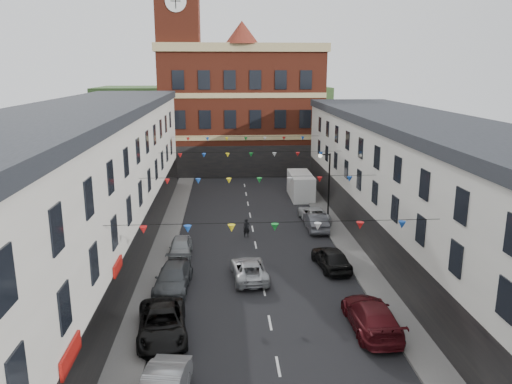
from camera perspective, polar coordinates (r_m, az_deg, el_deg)
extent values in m
plane|color=black|center=(30.85, 0.91, -11.17)|extent=(160.00, 160.00, 0.00)
cube|color=#605E5B|center=(32.88, -11.63, -9.68)|extent=(1.80, 64.00, 0.15)
cube|color=#605E5B|center=(33.82, 12.52, -9.04)|extent=(1.80, 64.00, 0.15)
cube|color=beige|center=(31.43, -21.19, -1.94)|extent=(8.00, 56.00, 10.00)
cube|color=black|center=(30.50, -22.08, 7.78)|extent=(8.40, 56.00, 0.70)
cube|color=black|center=(31.52, -13.55, -7.84)|extent=(0.12, 56.00, 3.20)
cube|color=silver|center=(33.23, 21.55, -2.04)|extent=(8.00, 56.00, 9.00)
cube|color=black|center=(32.32, 22.31, 6.26)|extent=(8.40, 56.00, 0.70)
cube|color=black|center=(32.63, 14.59, -7.15)|extent=(0.12, 56.00, 3.20)
cube|color=maroon|center=(66.12, -1.72, 9.07)|extent=(20.00, 12.00, 15.00)
cube|color=tan|center=(65.93, -1.78, 16.02)|extent=(20.60, 12.60, 1.00)
cone|color=maroon|center=(61.03, -1.62, 17.79)|extent=(4.00, 4.00, 2.60)
cube|color=maroon|center=(63.07, -8.66, 12.79)|extent=(5.00, 5.00, 24.00)
cylinder|color=white|center=(60.97, -9.17, 20.74)|extent=(2.40, 0.12, 2.40)
cube|color=#314F25|center=(90.22, -4.83, 8.73)|extent=(40.00, 14.00, 10.00)
cylinder|color=black|center=(43.99, 8.32, 0.53)|extent=(0.14, 0.14, 6.00)
cylinder|color=black|center=(43.34, 7.94, 4.25)|extent=(0.90, 0.10, 0.10)
sphere|color=beige|center=(43.26, 7.35, 4.12)|extent=(0.36, 0.36, 0.36)
imported|color=black|center=(26.13, -10.67, -14.57)|extent=(2.96, 5.41, 1.44)
imported|color=#44484C|center=(31.14, -9.45, -9.68)|extent=(2.31, 5.03, 1.43)
imported|color=#989CA0|center=(36.27, -8.61, -6.26)|extent=(1.61, 3.91, 1.33)
imported|color=#4F0F15|center=(26.94, 13.07, -13.63)|extent=(2.23, 5.40, 1.56)
imported|color=black|center=(34.09, 8.59, -7.45)|extent=(2.29, 4.58, 1.50)
imported|color=#4B4C52|center=(41.83, 6.87, -3.36)|extent=(1.54, 4.40, 1.45)
imported|color=silver|center=(44.25, 6.59, -2.48)|extent=(2.46, 4.85, 1.31)
imported|color=#A5A8AC|center=(32.18, -0.78, -8.83)|extent=(2.47, 4.72, 1.27)
cube|color=silver|center=(52.02, 5.12, 0.73)|extent=(2.22, 5.71, 2.52)
imported|color=black|center=(39.73, -1.09, -4.15)|extent=(0.62, 0.49, 1.51)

